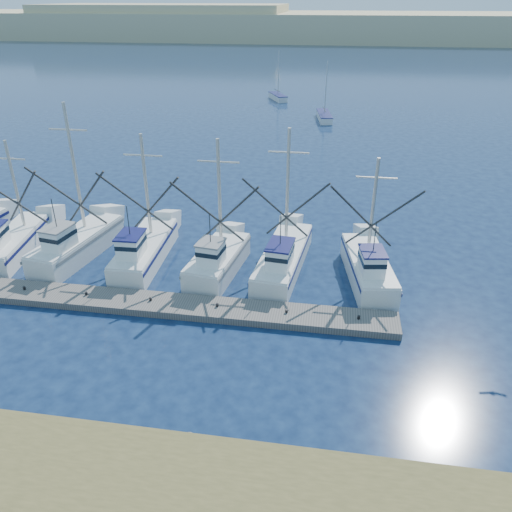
% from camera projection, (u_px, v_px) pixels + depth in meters
% --- Properties ---
extents(ground, '(500.00, 500.00, 0.00)m').
position_uv_depth(ground, '(233.00, 379.00, 23.85)').
color(ground, '#0C1835').
rests_on(ground, ground).
extents(floating_dock, '(32.54, 2.20, 0.43)m').
position_uv_depth(floating_dock, '(119.00, 301.00, 29.58)').
color(floating_dock, '#655F5A').
rests_on(floating_dock, ground).
extents(dune_ridge, '(360.00, 60.00, 10.00)m').
position_uv_depth(dune_ridge, '(333.00, 26.00, 205.25)').
color(dune_ridge, tan).
rests_on(dune_ridge, ground).
extents(trawler_fleet, '(32.43, 9.16, 10.31)m').
position_uv_depth(trawler_fleet, '(144.00, 251.00, 33.73)').
color(trawler_fleet, silver).
rests_on(trawler_fleet, ground).
extents(sailboat_near, '(2.64, 7.04, 8.10)m').
position_uv_depth(sailboat_near, '(324.00, 116.00, 73.21)').
color(sailboat_near, silver).
rests_on(sailboat_near, ground).
extents(sailboat_far, '(3.93, 6.04, 8.10)m').
position_uv_depth(sailboat_far, '(278.00, 97.00, 87.16)').
color(sailboat_far, silver).
rests_on(sailboat_far, ground).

